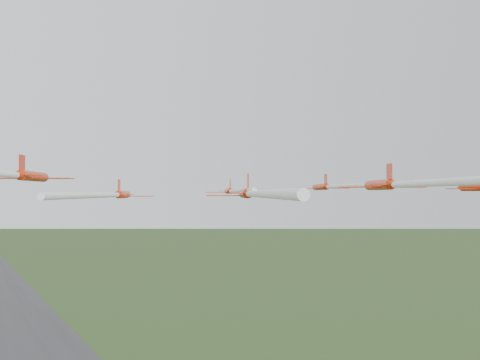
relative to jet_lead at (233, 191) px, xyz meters
name	(u,v)px	position (x,y,z in m)	size (l,w,h in m)	color
runway	(24,331)	(-7.96, 189.69, -59.53)	(38.00, 900.00, 0.04)	#343437
jet_lead	(233,191)	(0.00, 0.00, 0.00)	(19.27, 43.36, 2.46)	red
jet_row2_left	(111,195)	(-21.18, -7.56, -0.56)	(21.81, 45.37, 2.69)	red
jet_row2_right	(350,186)	(4.90, -23.25, 0.57)	(24.00, 56.13, 2.34)	red
jet_row3_mid	(252,194)	(-11.70, -28.62, -0.39)	(22.88, 47.60, 2.91)	red
jet_row4_right	(429,183)	(-7.49, -49.61, 0.45)	(24.64, 50.83, 2.48)	red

